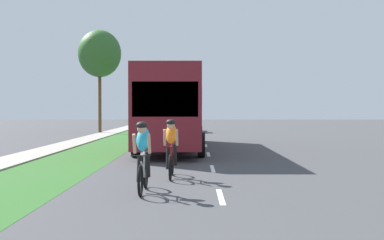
% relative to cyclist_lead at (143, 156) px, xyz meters
% --- Properties ---
extents(ground_plane, '(120.00, 120.00, 0.00)m').
position_rel_cyclist_lead_xyz_m(ground_plane, '(1.69, 11.86, -0.81)').
color(ground_plane, '#424244').
extents(grass_verge, '(2.86, 70.00, 0.01)m').
position_rel_cyclist_lead_xyz_m(grass_verge, '(-3.21, 11.86, -0.81)').
color(grass_verge, '#2D6026').
rests_on(grass_verge, ground_plane).
extents(sidewalk_concrete, '(1.51, 70.00, 0.10)m').
position_rel_cyclist_lead_xyz_m(sidewalk_concrete, '(-5.39, 11.86, -0.81)').
color(sidewalk_concrete, '#9E998E').
rests_on(sidewalk_concrete, ground_plane).
extents(lane_markings_center, '(0.12, 53.13, 0.01)m').
position_rel_cyclist_lead_xyz_m(lane_markings_center, '(1.69, 15.86, -0.81)').
color(lane_markings_center, white).
rests_on(lane_markings_center, ground_plane).
extents(cyclist_lead, '(0.42, 1.72, 1.58)m').
position_rel_cyclist_lead_xyz_m(cyclist_lead, '(0.00, 0.00, 0.00)').
color(cyclist_lead, black).
rests_on(cyclist_lead, ground_plane).
extents(cyclist_trailing, '(0.42, 1.72, 1.58)m').
position_rel_cyclist_lead_xyz_m(cyclist_trailing, '(0.51, 2.23, 0.00)').
color(cyclist_trailing, black).
rests_on(cyclist_trailing, ground_plane).
extents(bus_maroon, '(2.78, 11.60, 3.48)m').
position_rel_cyclist_lead_xyz_m(bus_maroon, '(0.13, 11.44, 1.17)').
color(bus_maroon, maroon).
rests_on(bus_maroon, ground_plane).
extents(pickup_dark_green, '(2.22, 5.10, 1.64)m').
position_rel_cyclist_lead_xyz_m(pickup_dark_green, '(0.08, 28.03, 0.02)').
color(pickup_dark_green, '#194C2D').
rests_on(pickup_dark_green, ground_plane).
extents(street_tree_far, '(3.26, 3.26, 7.86)m').
position_rel_cyclist_lead_xyz_m(street_tree_far, '(-6.14, 25.82, 5.23)').
color(street_tree_far, brown).
rests_on(street_tree_far, ground_plane).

